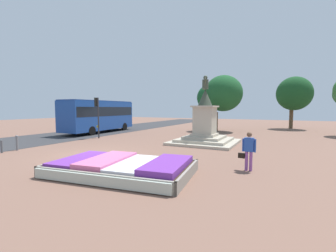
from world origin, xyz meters
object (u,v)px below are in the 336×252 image
at_px(pedestrian_with_handbag, 248,149).
at_px(flower_planter, 122,167).
at_px(traffic_light_mid_block, 97,110).
at_px(city_bus, 99,114).
at_px(kerb_bollard_mid_a, 2,146).
at_px(statue_monument, 205,129).
at_px(kerb_bollard_mid_b, 17,142).

bearing_deg(pedestrian_with_handbag, flower_planter, -147.66).
bearing_deg(traffic_light_mid_block, flower_planter, -41.11).
distance_m(city_bus, kerb_bollard_mid_a, 11.93).
bearing_deg(traffic_light_mid_block, city_bus, 132.29).
bearing_deg(kerb_bollard_mid_a, traffic_light_mid_block, 88.23).
bearing_deg(statue_monument, pedestrian_with_handbag, -58.20).
distance_m(flower_planter, pedestrian_with_handbag, 5.39).
relative_size(flower_planter, kerb_bollard_mid_b, 6.31).
distance_m(city_bus, kerb_bollard_mid_b, 11.02).
bearing_deg(traffic_light_mid_block, statue_monument, 9.27).
bearing_deg(flower_planter, statue_monument, 86.91).
distance_m(flower_planter, traffic_light_mid_block, 12.07).
bearing_deg(kerb_bollard_mid_b, pedestrian_with_handbag, 7.40).
xyz_separation_m(flower_planter, statue_monument, (0.50, 9.34, 0.83)).
xyz_separation_m(flower_planter, traffic_light_mid_block, (-8.94, 7.80, 2.22)).
xyz_separation_m(traffic_light_mid_block, city_bus, (-3.41, 3.75, -0.49)).
bearing_deg(flower_planter, city_bus, 136.92).
height_order(flower_planter, statue_monument, statue_monument).
relative_size(flower_planter, city_bus, 0.66).
height_order(flower_planter, kerb_bollard_mid_a, kerb_bollard_mid_a).
relative_size(traffic_light_mid_block, pedestrian_with_handbag, 2.16).
xyz_separation_m(statue_monument, kerb_bollard_mid_b, (-9.75, -8.27, -0.60)).
bearing_deg(statue_monument, kerb_bollard_mid_b, -139.71).
bearing_deg(city_bus, kerb_bollard_mid_a, -74.45).
relative_size(city_bus, kerb_bollard_mid_b, 9.59).
bearing_deg(statue_monument, kerb_bollard_mid_a, -136.47).
xyz_separation_m(traffic_light_mid_block, kerb_bollard_mid_a, (-0.24, -7.65, -2.08)).
height_order(traffic_light_mid_block, pedestrian_with_handbag, traffic_light_mid_block).
bearing_deg(kerb_bollard_mid_a, flower_planter, -0.93).
height_order(statue_monument, kerb_bollard_mid_a, statue_monument).
bearing_deg(city_bus, statue_monument, -9.74).
distance_m(statue_monument, traffic_light_mid_block, 9.66).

